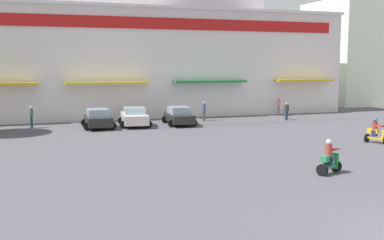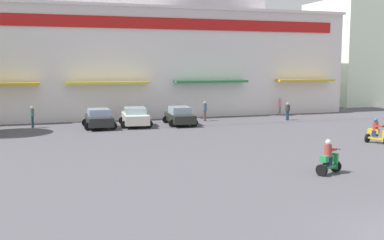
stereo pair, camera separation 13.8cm
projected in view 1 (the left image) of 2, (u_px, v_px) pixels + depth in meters
The scene contains 12 objects.
ground_plane at pixel (239, 154), 25.00m from camera, with size 128.00×128.00×0.00m, color #514E55.
colonial_building at pixel (142, 29), 46.66m from camera, with size 36.88×19.31×19.72m.
flank_building_right at pixel (368, 53), 56.99m from camera, with size 13.28×9.95×12.19m.
parked_car_0 at pixel (98, 118), 34.97m from camera, with size 2.40×3.88×1.46m.
parked_car_1 at pixel (134, 117), 36.10m from camera, with size 2.67×4.31×1.46m.
parked_car_2 at pixel (179, 116), 36.87m from camera, with size 2.46×4.20×1.45m.
scooter_rider_0 at pixel (376, 133), 28.39m from camera, with size 1.06×1.40×1.56m.
scooter_rider_1 at pixel (329, 159), 20.51m from camera, with size 1.41×1.04×1.57m.
pedestrian_0 at pixel (31, 115), 34.98m from camera, with size 0.33×0.33×1.67m.
pedestrian_1 at pixel (204, 110), 39.26m from camera, with size 0.47×0.47×1.69m.
pedestrian_2 at pixel (279, 105), 43.64m from camera, with size 0.42×0.42×1.69m.
pedestrian_3 at pixel (286, 110), 39.92m from camera, with size 0.53×0.53×1.53m.
Camera 1 is at (-10.06, -9.58, 4.88)m, focal length 43.40 mm.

